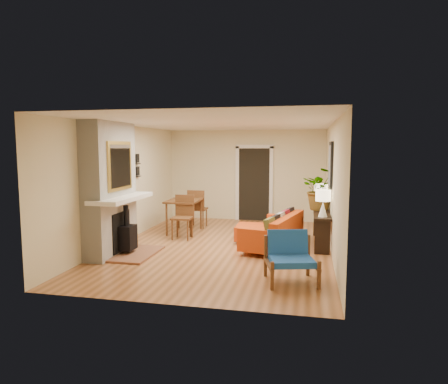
{
  "coord_description": "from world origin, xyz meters",
  "views": [
    {
      "loc": [
        1.77,
        -8.15,
        2.11
      ],
      "look_at": [
        0.0,
        0.2,
        1.15
      ],
      "focal_mm": 32.0,
      "sensor_mm": 36.0,
      "label": 1
    }
  ],
  "objects_px": {
    "console_table": "(321,218)",
    "blue_chair": "(290,254)",
    "ottoman": "(253,232)",
    "lamp_near": "(323,200)",
    "sofa": "(276,232)",
    "dining_table": "(187,206)",
    "houseplant": "(321,189)",
    "lamp_far": "(321,193)"
  },
  "relations": [
    {
      "from": "sofa",
      "to": "dining_table",
      "type": "bearing_deg",
      "value": 154.7
    },
    {
      "from": "console_table",
      "to": "lamp_far",
      "type": "distance_m",
      "value": 0.82
    },
    {
      "from": "ottoman",
      "to": "console_table",
      "type": "bearing_deg",
      "value": 1.85
    },
    {
      "from": "lamp_near",
      "to": "dining_table",
      "type": "bearing_deg",
      "value": 158.57
    },
    {
      "from": "blue_chair",
      "to": "lamp_near",
      "type": "xyz_separation_m",
      "value": [
        0.56,
        1.87,
        0.64
      ]
    },
    {
      "from": "ottoman",
      "to": "dining_table",
      "type": "xyz_separation_m",
      "value": [
        -1.73,
        0.64,
        0.44
      ]
    },
    {
      "from": "ottoman",
      "to": "dining_table",
      "type": "height_order",
      "value": "dining_table"
    },
    {
      "from": "lamp_near",
      "to": "ottoman",
      "type": "bearing_deg",
      "value": 157.21
    },
    {
      "from": "lamp_far",
      "to": "lamp_near",
      "type": "bearing_deg",
      "value": -90.0
    },
    {
      "from": "console_table",
      "to": "blue_chair",
      "type": "bearing_deg",
      "value": -102.38
    },
    {
      "from": "console_table",
      "to": "houseplant",
      "type": "height_order",
      "value": "houseplant"
    },
    {
      "from": "ottoman",
      "to": "houseplant",
      "type": "xyz_separation_m",
      "value": [
        1.48,
        0.26,
        0.98
      ]
    },
    {
      "from": "blue_chair",
      "to": "lamp_far",
      "type": "xyz_separation_m",
      "value": [
        0.56,
        3.2,
        0.64
      ]
    },
    {
      "from": "ottoman",
      "to": "blue_chair",
      "type": "relative_size",
      "value": 0.8
    },
    {
      "from": "ottoman",
      "to": "lamp_near",
      "type": "bearing_deg",
      "value": -22.79
    },
    {
      "from": "blue_chair",
      "to": "houseplant",
      "type": "distance_m",
      "value": 2.91
    },
    {
      "from": "ottoman",
      "to": "lamp_far",
      "type": "bearing_deg",
      "value": 25.61
    },
    {
      "from": "ottoman",
      "to": "blue_chair",
      "type": "distance_m",
      "value": 2.67
    },
    {
      "from": "blue_chair",
      "to": "dining_table",
      "type": "xyz_separation_m",
      "value": [
        -2.66,
        3.13,
        0.23
      ]
    },
    {
      "from": "blue_chair",
      "to": "lamp_near",
      "type": "distance_m",
      "value": 2.05
    },
    {
      "from": "dining_table",
      "to": "lamp_far",
      "type": "height_order",
      "value": "lamp_far"
    },
    {
      "from": "dining_table",
      "to": "console_table",
      "type": "relative_size",
      "value": 1.0
    },
    {
      "from": "sofa",
      "to": "blue_chair",
      "type": "relative_size",
      "value": 2.27
    },
    {
      "from": "console_table",
      "to": "lamp_near",
      "type": "relative_size",
      "value": 3.43
    },
    {
      "from": "sofa",
      "to": "houseplant",
      "type": "distance_m",
      "value": 1.45
    },
    {
      "from": "lamp_near",
      "to": "lamp_far",
      "type": "height_order",
      "value": "same"
    },
    {
      "from": "blue_chair",
      "to": "dining_table",
      "type": "bearing_deg",
      "value": 130.35
    },
    {
      "from": "blue_chair",
      "to": "console_table",
      "type": "distance_m",
      "value": 2.6
    },
    {
      "from": "blue_chair",
      "to": "lamp_near",
      "type": "height_order",
      "value": "lamp_near"
    },
    {
      "from": "ottoman",
      "to": "lamp_near",
      "type": "distance_m",
      "value": 1.82
    },
    {
      "from": "console_table",
      "to": "lamp_far",
      "type": "relative_size",
      "value": 3.43
    },
    {
      "from": "dining_table",
      "to": "lamp_far",
      "type": "distance_m",
      "value": 3.24
    },
    {
      "from": "dining_table",
      "to": "lamp_near",
      "type": "distance_m",
      "value": 3.48
    },
    {
      "from": "blue_chair",
      "to": "lamp_near",
      "type": "relative_size",
      "value": 1.69
    },
    {
      "from": "console_table",
      "to": "sofa",
      "type": "bearing_deg",
      "value": -152.26
    },
    {
      "from": "console_table",
      "to": "lamp_near",
      "type": "xyz_separation_m",
      "value": [
        0.0,
        -0.67,
        0.49
      ]
    },
    {
      "from": "houseplant",
      "to": "console_table",
      "type": "bearing_deg",
      "value": -87.32
    },
    {
      "from": "sofa",
      "to": "houseplant",
      "type": "bearing_deg",
      "value": 37.35
    },
    {
      "from": "sofa",
      "to": "dining_table",
      "type": "distance_m",
      "value": 2.54
    },
    {
      "from": "ottoman",
      "to": "blue_chair",
      "type": "height_order",
      "value": "blue_chair"
    },
    {
      "from": "blue_chair",
      "to": "dining_table",
      "type": "distance_m",
      "value": 4.11
    },
    {
      "from": "lamp_far",
      "to": "houseplant",
      "type": "bearing_deg",
      "value": -91.27
    }
  ]
}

